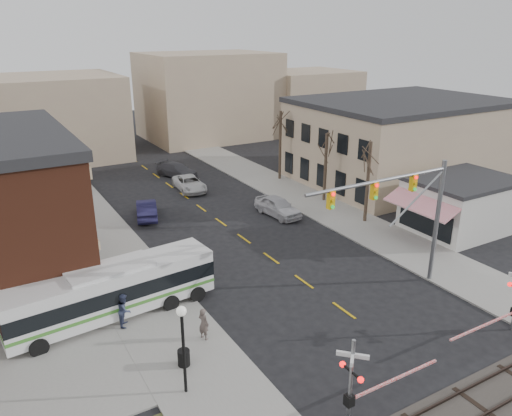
{
  "coord_description": "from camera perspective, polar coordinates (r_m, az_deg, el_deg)",
  "views": [
    {
      "loc": [
        -17.03,
        -17.11,
        15.49
      ],
      "look_at": [
        -0.51,
        11.27,
        3.5
      ],
      "focal_mm": 35.0,
      "sensor_mm": 36.0,
      "label": 1
    }
  ],
  "objects": [
    {
      "name": "ground",
      "position": [
        28.68,
        12.63,
        -13.18
      ],
      "size": [
        160.0,
        160.0,
        0.0
      ],
      "primitive_type": "plane",
      "color": "black",
      "rests_on": "ground"
    },
    {
      "name": "sidewalk_west",
      "position": [
        40.89,
        -17.33,
        -3.07
      ],
      "size": [
        5.0,
        60.0,
        0.12
      ],
      "primitive_type": "cube",
      "color": "gray",
      "rests_on": "ground"
    },
    {
      "name": "sidewalk_east",
      "position": [
        48.16,
        5.07,
        1.29
      ],
      "size": [
        5.0,
        60.0,
        0.12
      ],
      "primitive_type": "cube",
      "color": "gray",
      "rests_on": "ground"
    },
    {
      "name": "tan_building",
      "position": [
        55.01,
        16.03,
        7.51
      ],
      "size": [
        20.3,
        15.3,
        8.5
      ],
      "color": "tan",
      "rests_on": "ground"
    },
    {
      "name": "awning_shop",
      "position": [
        42.99,
        22.41,
        0.43
      ],
      "size": [
        9.74,
        6.2,
        4.3
      ],
      "color": "beige",
      "rests_on": "ground"
    },
    {
      "name": "tree_east_a",
      "position": [
        41.82,
        12.65,
        2.9
      ],
      "size": [
        0.28,
        0.28,
        6.75
      ],
      "color": "#382B21",
      "rests_on": "sidewalk_east"
    },
    {
      "name": "tree_east_b",
      "position": [
        46.44,
        7.93,
        4.61
      ],
      "size": [
        0.28,
        0.28,
        6.3
      ],
      "color": "#382B21",
      "rests_on": "sidewalk_east"
    },
    {
      "name": "tree_east_c",
      "position": [
        52.75,
        2.78,
        7.15
      ],
      "size": [
        0.28,
        0.28,
        7.2
      ],
      "color": "#382B21",
      "rests_on": "sidewalk_east"
    },
    {
      "name": "transit_bus",
      "position": [
        29.18,
        -16.11,
        -9.01
      ],
      "size": [
        11.83,
        3.65,
        3.0
      ],
      "color": "silver",
      "rests_on": "ground"
    },
    {
      "name": "traffic_signal_mast",
      "position": [
        30.37,
        16.87,
        0.47
      ],
      "size": [
        10.31,
        0.3,
        8.0
      ],
      "color": "gray",
      "rests_on": "ground"
    },
    {
      "name": "rr_crossing_west",
      "position": [
        21.87,
        11.65,
        -18.61
      ],
      "size": [
        5.6,
        1.36,
        4.0
      ],
      "color": "gray",
      "rests_on": "ground"
    },
    {
      "name": "street_lamp",
      "position": [
        22.13,
        -8.39,
        -13.84
      ],
      "size": [
        0.44,
        0.44,
        4.35
      ],
      "color": "black",
      "rests_on": "sidewalk_west"
    },
    {
      "name": "trash_bin",
      "position": [
        25.22,
        -8.25,
        -16.57
      ],
      "size": [
        0.6,
        0.6,
        0.82
      ],
      "primitive_type": "cylinder",
      "color": "black",
      "rests_on": "sidewalk_west"
    },
    {
      "name": "car_a",
      "position": [
        43.15,
        2.51,
        0.19
      ],
      "size": [
        2.46,
        5.07,
        1.67
      ],
      "primitive_type": "imported",
      "rotation": [
        0.0,
        0.0,
        0.1
      ],
      "color": "#B3B2B7",
      "rests_on": "ground"
    },
    {
      "name": "car_b",
      "position": [
        43.64,
        -12.4,
        -0.13
      ],
      "size": [
        2.92,
        5.0,
        1.56
      ],
      "primitive_type": "imported",
      "rotation": [
        0.0,
        0.0,
        2.85
      ],
      "color": "#1C193F",
      "rests_on": "ground"
    },
    {
      "name": "car_c",
      "position": [
        50.29,
        -7.61,
        2.79
      ],
      "size": [
        2.76,
        5.3,
        1.43
      ],
      "primitive_type": "imported",
      "rotation": [
        0.0,
        0.0,
        -0.08
      ],
      "color": "silver",
      "rests_on": "ground"
    },
    {
      "name": "car_d",
      "position": [
        55.18,
        -9.03,
        4.31
      ],
      "size": [
        3.94,
        5.5,
        1.48
      ],
      "primitive_type": "imported",
      "rotation": [
        0.0,
        0.0,
        0.41
      ],
      "color": "#45454A",
      "rests_on": "ground"
    },
    {
      "name": "pedestrian_near",
      "position": [
        26.63,
        -6.01,
        -13.01
      ],
      "size": [
        0.64,
        0.76,
        1.78
      ],
      "primitive_type": "imported",
      "rotation": [
        0.0,
        0.0,
        1.96
      ],
      "color": "#5B4E49",
      "rests_on": "sidewalk_west"
    },
    {
      "name": "pedestrian_far",
      "position": [
        28.43,
        -14.81,
        -11.17
      ],
      "size": [
        1.05,
        1.14,
        1.9
      ],
      "primitive_type": "imported",
      "rotation": [
        0.0,
        0.0,
        1.12
      ],
      "color": "#323957",
      "rests_on": "sidewalk_west"
    }
  ]
}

